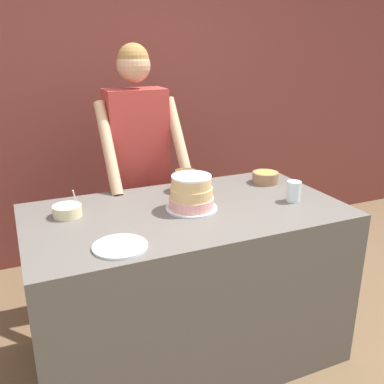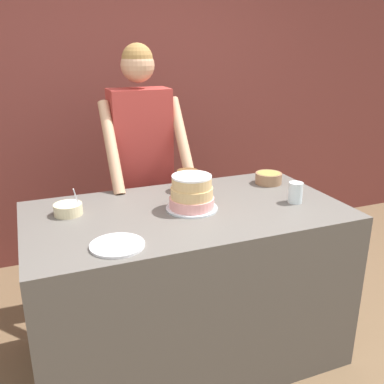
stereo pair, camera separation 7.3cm
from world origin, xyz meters
The scene contains 9 objects.
wall_back centered at (0.00, 2.02, 1.30)m, with size 10.00×0.05×2.60m.
counter centered at (0.00, 0.46, 0.47)m, with size 1.71×0.92×0.93m.
person_baker centered at (-0.05, 1.19, 1.09)m, with size 0.54×0.49×1.79m.
cake centered at (0.03, 0.46, 1.02)m, with size 0.28×0.28×0.19m.
frosting_bowl_olive centered at (0.65, 0.69, 0.97)m, with size 0.17×0.17×0.07m.
frosting_bowl_white centered at (-0.60, 0.62, 0.97)m, with size 0.15×0.15×0.16m.
drinking_glass centered at (0.61, 0.34, 0.99)m, with size 0.08×0.08×0.12m.
ceramic_plate centered at (-0.45, 0.16, 0.94)m, with size 0.24×0.24×0.01m.
stoneware_jar centered at (0.12, 0.76, 0.99)m, with size 0.14×0.14×0.13m.
Camera 1 is at (-0.84, -1.52, 1.79)m, focal length 40.00 mm.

